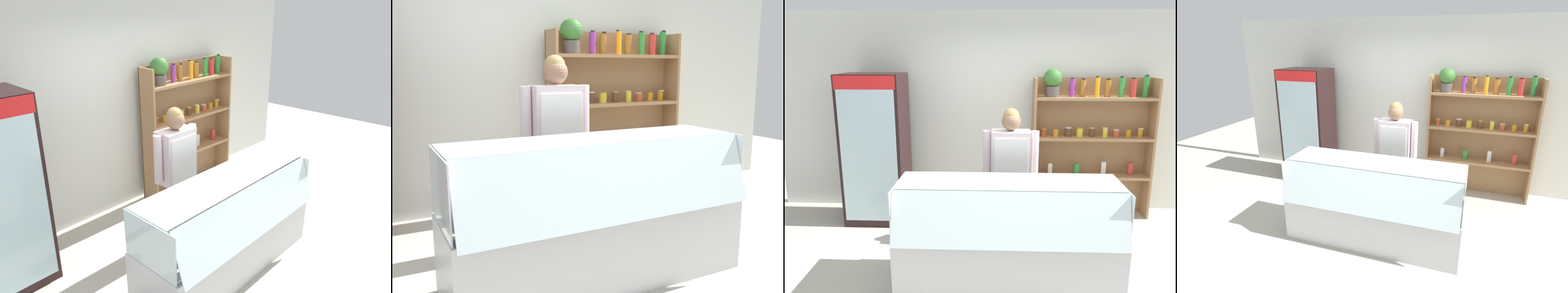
% 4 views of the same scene
% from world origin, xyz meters
% --- Properties ---
extents(ground_plane, '(12.00, 12.00, 0.00)m').
position_xyz_m(ground_plane, '(0.00, 0.00, 0.00)').
color(ground_plane, '#B7B2A3').
extents(back_wall, '(6.80, 0.10, 2.70)m').
position_xyz_m(back_wall, '(0.00, 1.95, 1.35)').
color(back_wall, silver).
rests_on(back_wall, ground).
extents(shelving_unit, '(1.55, 0.29, 1.97)m').
position_xyz_m(shelving_unit, '(0.88, 1.71, 1.11)').
color(shelving_unit, '#9E754C').
rests_on(shelving_unit, ground).
extents(deli_display_case, '(2.06, 0.73, 1.01)m').
position_xyz_m(deli_display_case, '(-0.21, 0.02, 0.31)').
color(deli_display_case, silver).
rests_on(deli_display_case, ground).
extents(shop_clerk, '(0.61, 0.25, 1.58)m').
position_xyz_m(shop_clerk, '(-0.16, 0.80, 0.93)').
color(shop_clerk, '#383D51').
rests_on(shop_clerk, ground).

